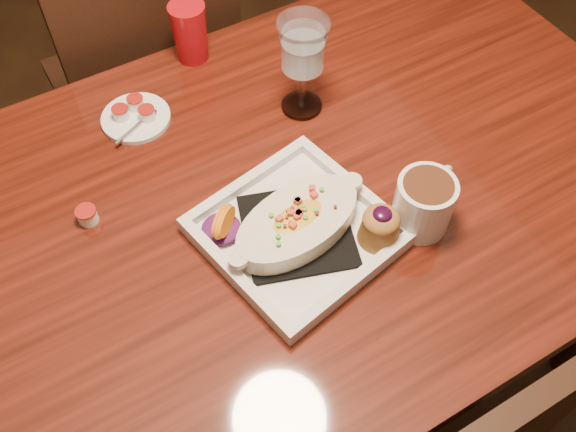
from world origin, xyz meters
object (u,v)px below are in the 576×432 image
coffee_mug (425,201)px  saucer (135,116)px  goblet (303,51)px  chair_far (151,85)px  plate (304,227)px  table (273,231)px  red_tumbler (190,32)px

coffee_mug → saucer: 0.56m
coffee_mug → goblet: 0.34m
chair_far → coffee_mug: chair_far is taller
coffee_mug → goblet: bearing=73.7°
plate → goblet: bearing=48.4°
table → coffee_mug: bearing=-40.7°
table → red_tumbler: bearing=84.1°
goblet → red_tumbler: 0.27m
red_tumbler → plate: bearing=-94.0°
chair_far → red_tumbler: 0.38m
red_tumbler → coffee_mug: bearing=-75.2°
table → saucer: (-0.13, 0.29, 0.11)m
saucer → red_tumbler: 0.21m
chair_far → saucer: 0.44m
coffee_mug → goblet: size_ratio=0.68×
plate → coffee_mug: coffee_mug is taller
table → coffee_mug: coffee_mug is taller
saucer → goblet: bearing=-23.8°
table → goblet: goblet is taller
plate → chair_far: bearing=79.4°
plate → red_tumbler: red_tumbler is taller
table → plate: bearing=-85.7°
table → goblet: size_ratio=7.72×
table → goblet: bearing=46.2°
saucer → red_tumbler: red_tumbler is taller
coffee_mug → table: bearing=117.5°
table → saucer: size_ratio=11.59×
coffee_mug → plate: bearing=137.1°
chair_far → coffee_mug: size_ratio=7.07×
saucer → red_tumbler: size_ratio=1.07×
table → coffee_mug: (0.19, -0.16, 0.15)m
table → plate: 0.16m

